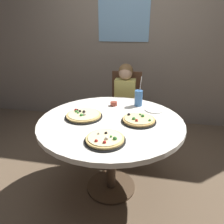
# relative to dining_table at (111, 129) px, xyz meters

# --- Properties ---
(ground_plane) EXTENTS (8.00, 8.00, 0.00)m
(ground_plane) POSITION_rel_dining_table_xyz_m (0.00, 0.00, -0.66)
(ground_plane) COLOR brown
(wall_with_window) EXTENTS (5.20, 0.14, 2.90)m
(wall_with_window) POSITION_rel_dining_table_xyz_m (-0.00, 1.77, 0.79)
(wall_with_window) COLOR gray
(wall_with_window) RESTS_ON ground_plane
(dining_table) EXTENTS (1.26, 1.26, 0.75)m
(dining_table) POSITION_rel_dining_table_xyz_m (0.00, 0.00, 0.00)
(dining_table) COLOR silver
(dining_table) RESTS_ON ground_plane
(chair_wooden) EXTENTS (0.41, 0.41, 0.95)m
(chair_wooden) POSITION_rel_dining_table_xyz_m (-0.00, 1.03, -0.13)
(chair_wooden) COLOR brown
(chair_wooden) RESTS_ON ground_plane
(diner_child) EXTENTS (0.26, 0.42, 1.08)m
(diner_child) POSITION_rel_dining_table_xyz_m (0.00, 0.85, -0.17)
(diner_child) COLOR #3F4766
(diner_child) RESTS_ON ground_plane
(pizza_veggie) EXTENTS (0.30, 0.30, 0.05)m
(pizza_veggie) POSITION_rel_dining_table_xyz_m (0.24, 0.00, 0.11)
(pizza_veggie) COLOR black
(pizza_veggie) RESTS_ON dining_table
(pizza_cheese) EXTENTS (0.33, 0.33, 0.05)m
(pizza_cheese) POSITION_rel_dining_table_xyz_m (-0.25, -0.00, 0.11)
(pizza_cheese) COLOR black
(pizza_cheese) RESTS_ON dining_table
(pizza_pepperoni) EXTENTS (0.30, 0.30, 0.05)m
(pizza_pepperoni) POSITION_rel_dining_table_xyz_m (0.03, -0.37, 0.11)
(pizza_pepperoni) COLOR black
(pizza_pepperoni) RESTS_ON dining_table
(soda_cup) EXTENTS (0.08, 0.08, 0.31)m
(soda_cup) POSITION_rel_dining_table_xyz_m (0.21, 0.39, 0.17)
(soda_cup) COLOR #3F72B2
(soda_cup) RESTS_ON dining_table
(sauce_bowl) EXTENTS (0.07, 0.07, 0.04)m
(sauce_bowl) POSITION_rel_dining_table_xyz_m (-0.04, 0.34, 0.11)
(sauce_bowl) COLOR brown
(sauce_bowl) RESTS_ON dining_table
(plate_small) EXTENTS (0.18, 0.18, 0.01)m
(plate_small) POSITION_rel_dining_table_xyz_m (0.37, 0.29, 0.10)
(plate_small) COLOR white
(plate_small) RESTS_ON dining_table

